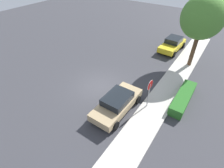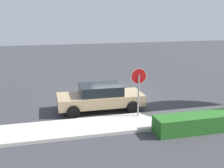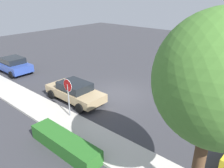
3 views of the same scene
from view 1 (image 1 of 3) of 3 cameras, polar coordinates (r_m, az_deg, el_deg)
name	(u,v)px [view 1 (image 1 of 3)]	position (r m, az deg, el deg)	size (l,w,h in m)	color
ground_plane	(99,86)	(15.24, -4.22, -0.77)	(60.00, 60.00, 0.00)	#38383D
sidewalk_curb	(154,110)	(13.39, 13.51, -8.15)	(32.00, 2.01, 0.14)	beige
stop_sign	(149,90)	(12.44, 12.12, -1.78)	(0.76, 0.08, 2.49)	gray
parked_car_tan	(117,103)	(12.63, 1.67, -6.15)	(4.48, 2.06, 1.37)	tan
parked_car_yellow	(172,44)	(21.99, 19.15, 12.22)	(4.34, 2.18, 1.44)	yellow
street_tree_near_corner	(203,18)	(17.98, 27.49, 18.65)	(3.73, 3.73, 6.71)	#513823
front_yard_hedge	(183,98)	(14.58, 22.18, -4.23)	(4.09, 0.99, 0.74)	#286623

